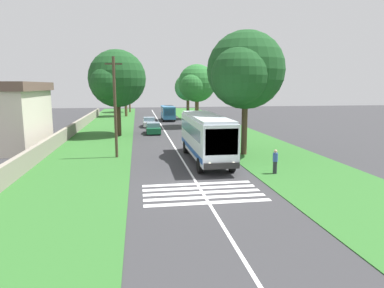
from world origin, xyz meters
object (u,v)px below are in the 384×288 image
at_px(roadside_tree_right_0, 243,73).
at_px(trailing_car_0, 153,128).
at_px(roadside_tree_left_1, 129,80).
at_px(utility_pole, 115,106).
at_px(roadside_tree_right_1, 187,88).
at_px(pedestrian, 275,161).
at_px(trailing_car_1, 149,122).
at_px(roadside_tree_left_2, 116,80).
at_px(roadside_tree_left_0, 125,79).
at_px(trailing_minibus_0, 168,112).
at_px(coach_bus, 205,135).
at_px(roadside_tree_right_2, 196,84).

bearing_deg(roadside_tree_right_0, trailing_car_0, 25.46).
distance_m(roadside_tree_left_1, roadside_tree_right_0, 53.24).
bearing_deg(utility_pole, roadside_tree_right_0, -91.70).
height_order(roadside_tree_right_1, pedestrian, roadside_tree_right_1).
bearing_deg(pedestrian, utility_pole, 56.49).
height_order(trailing_car_1, pedestrian, pedestrian).
height_order(roadside_tree_left_2, roadside_tree_right_0, roadside_tree_right_0).
bearing_deg(roadside_tree_left_0, roadside_tree_left_1, -2.72).
distance_m(trailing_car_0, roadside_tree_left_0, 27.29).
height_order(trailing_minibus_0, roadside_tree_left_0, roadside_tree_left_0).
relative_size(trailing_car_1, trailing_minibus_0, 0.72).
relative_size(coach_bus, utility_pole, 1.33).
bearing_deg(pedestrian, roadside_tree_left_2, 29.20).
distance_m(utility_pole, pedestrian, 13.83).
height_order(roadside_tree_left_1, pedestrian, roadside_tree_left_1).
distance_m(roadside_tree_left_2, roadside_tree_right_0, 18.11).
xyz_separation_m(roadside_tree_left_0, roadside_tree_left_1, (11.03, -0.52, 0.05)).
height_order(trailing_car_1, utility_pole, utility_pole).
distance_m(trailing_car_1, pedestrian, 30.69).
bearing_deg(roadside_tree_left_2, roadside_tree_left_1, -0.90).
distance_m(roadside_tree_right_0, utility_pole, 11.25).
bearing_deg(roadside_tree_right_0, roadside_tree_left_1, 11.81).
bearing_deg(roadside_tree_right_0, roadside_tree_left_2, 39.42).
distance_m(coach_bus, utility_pole, 7.93).
bearing_deg(roadside_tree_left_0, roadside_tree_left_2, 179.83).
relative_size(roadside_tree_left_1, roadside_tree_right_1, 1.21).
bearing_deg(roadside_tree_right_1, roadside_tree_left_2, 149.86).
relative_size(trailing_car_1, roadside_tree_right_2, 0.47).
bearing_deg(roadside_tree_right_2, coach_bus, 172.37).
bearing_deg(roadside_tree_right_1, pedestrian, -179.55).
bearing_deg(trailing_car_0, coach_bus, -168.58).
relative_size(trailing_car_1, utility_pole, 0.51).
xyz_separation_m(trailing_car_1, roadside_tree_left_0, (18.44, 4.02, 6.70)).
bearing_deg(pedestrian, trailing_car_0, 18.56).
distance_m(roadside_tree_left_1, roadside_tree_left_2, 38.14).
bearing_deg(trailing_car_0, roadside_tree_left_1, 5.79).
bearing_deg(trailing_minibus_0, roadside_tree_right_0, -173.13).
distance_m(coach_bus, pedestrian, 6.46).
bearing_deg(roadside_tree_right_0, utility_pole, 88.30).
distance_m(trailing_car_0, trailing_minibus_0, 16.79).
distance_m(trailing_minibus_0, roadside_tree_left_0, 13.62).
relative_size(roadside_tree_left_0, pedestrian, 5.88).
bearing_deg(trailing_minibus_0, trailing_car_1, 157.64).
distance_m(trailing_car_1, trailing_minibus_0, 9.53).
height_order(trailing_car_1, trailing_minibus_0, trailing_minibus_0).
distance_m(coach_bus, roadside_tree_left_2, 18.47).
relative_size(trailing_minibus_0, pedestrian, 3.55).
xyz_separation_m(coach_bus, trailing_car_1, (24.76, 3.72, -1.48)).
bearing_deg(pedestrian, roadside_tree_right_1, 0.45).
xyz_separation_m(coach_bus, roadside_tree_right_2, (23.61, -3.16, 4.09)).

